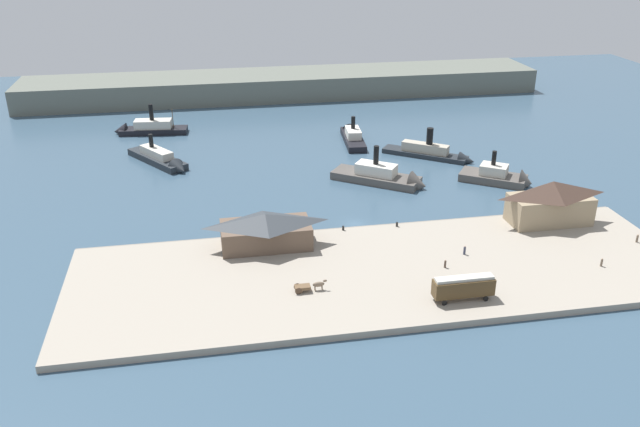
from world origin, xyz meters
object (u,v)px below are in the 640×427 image
at_px(street_tram, 463,286).
at_px(ferry_near_quay, 352,135).
at_px(mooring_post_center_west, 397,224).
at_px(ferry_approaching_east, 146,129).
at_px(ferry_shed_customs_shed, 551,202).
at_px(pedestrian_near_cart, 602,263).
at_px(ferry_moored_east, 502,178).
at_px(ferry_approaching_west, 435,153).
at_px(mooring_post_east, 343,228).
at_px(pedestrian_standing_center, 465,250).
at_px(ferry_mid_harbor, 162,160).
at_px(ferry_outer_harbor, 387,178).
at_px(horse_cart, 309,286).
at_px(pedestrian_at_waters_edge, 445,264).
at_px(pedestrian_near_west_shed, 637,239).
at_px(ferry_shed_west_terminal, 266,230).

height_order(street_tram, ferry_near_quay, ferry_near_quay).
bearing_deg(mooring_post_center_west, ferry_approaching_east, 124.68).
xyz_separation_m(ferry_shed_customs_shed, street_tram, (-28.38, -25.13, -2.10)).
bearing_deg(pedestrian_near_cart, ferry_moored_east, 88.40).
relative_size(ferry_near_quay, ferry_approaching_west, 0.96).
bearing_deg(mooring_post_east, pedestrian_standing_center, -35.47).
bearing_deg(ferry_approaching_east, ferry_shed_customs_shed, -43.81).
relative_size(street_tram, ferry_mid_harbor, 0.46).
xyz_separation_m(pedestrian_near_cart, ferry_outer_harbor, (-25.95, 48.59, -0.44)).
distance_m(street_tram, ferry_moored_east, 58.38).
distance_m(ferry_shed_customs_shed, horse_cart, 55.72).
bearing_deg(ferry_outer_harbor, ferry_approaching_west, 41.40).
height_order(mooring_post_east, ferry_moored_east, ferry_moored_east).
distance_m(pedestrian_near_cart, ferry_near_quay, 87.23).
xyz_separation_m(mooring_post_center_west, ferry_outer_harbor, (5.26, 25.96, -0.16)).
distance_m(pedestrian_standing_center, pedestrian_at_waters_edge, 6.73).
bearing_deg(pedestrian_near_cart, pedestrian_near_west_shed, 31.70).
bearing_deg(mooring_post_center_west, mooring_post_east, 178.66).
bearing_deg(ferry_shed_customs_shed, horse_cart, -161.15).
height_order(horse_cart, pedestrian_at_waters_edge, horse_cart).
bearing_deg(ferry_moored_east, ferry_shed_west_terminal, -157.16).
bearing_deg(ferry_outer_harbor, pedestrian_standing_center, -84.89).
distance_m(pedestrian_near_cart, ferry_approaching_east, 131.14).
xyz_separation_m(pedestrian_near_cart, ferry_moored_east, (1.23, 43.94, -0.54)).
xyz_separation_m(pedestrian_near_cart, ferry_approaching_west, (-8.55, 63.93, -0.56)).
bearing_deg(ferry_shed_west_terminal, ferry_approaching_west, 42.23).
bearing_deg(pedestrian_at_waters_edge, ferry_shed_west_terminal, 154.65).
xyz_separation_m(ferry_outer_harbor, ferry_approaching_west, (17.40, 15.34, -0.12)).
bearing_deg(street_tram, ferry_shed_west_terminal, 139.49).
distance_m(ferry_shed_west_terminal, ferry_mid_harbor, 56.93).
bearing_deg(ferry_moored_east, mooring_post_east, -154.16).
distance_m(street_tram, mooring_post_east, 32.12).
distance_m(ferry_moored_east, ferry_mid_harbor, 85.08).
bearing_deg(ferry_moored_east, ferry_shed_customs_shed, -93.48).
height_order(mooring_post_east, ferry_near_quay, ferry_near_quay).
distance_m(ferry_shed_west_terminal, ferry_shed_customs_shed, 57.80).
relative_size(horse_cart, ferry_moored_east, 0.32).
bearing_deg(ferry_mid_harbor, pedestrian_near_west_shed, -35.15).
bearing_deg(pedestrian_at_waters_edge, ferry_near_quay, 89.19).
height_order(street_tram, pedestrian_near_west_shed, street_tram).
bearing_deg(ferry_mid_harbor, mooring_post_center_west, -45.69).
bearing_deg(ferry_moored_east, pedestrian_standing_center, -123.84).
bearing_deg(pedestrian_standing_center, street_tram, -112.89).
bearing_deg(ferry_shed_customs_shed, pedestrian_at_waters_edge, -152.26).
bearing_deg(mooring_post_east, pedestrian_near_west_shed, -15.83).
bearing_deg(ferry_approaching_east, street_tram, -62.15).
height_order(pedestrian_standing_center, ferry_moored_east, ferry_moored_east).
relative_size(mooring_post_center_west, ferry_moored_east, 0.05).
relative_size(horse_cart, pedestrian_at_waters_edge, 3.54).
xyz_separation_m(ferry_shed_west_terminal, mooring_post_center_west, (26.86, 3.66, -2.86)).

